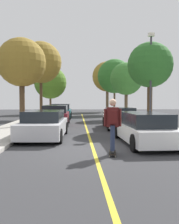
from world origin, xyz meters
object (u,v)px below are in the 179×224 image
street_tree_right_far (115,76)px  fire_hydrant (155,125)px  parked_car_right_nearest (144,128)px  skateboard (112,152)px  parked_car_left_nearest (44,125)px  street_tree_left_far (50,83)px  streetlamp (151,74)px  street_tree_right_near (126,79)px  street_tree_left_near (41,63)px  parked_car_left_far (61,111)px  street_tree_right_farthest (107,77)px  parked_car_left_near (56,115)px  street_tree_right_nearest (150,65)px  parked_car_right_near (120,118)px  skateboarder (113,122)px  street_tree_left_nearest (22,63)px

street_tree_right_far → fire_hydrant: street_tree_right_far is taller
parked_car_right_nearest → skateboard: bearing=-128.3°
parked_car_left_nearest → street_tree_left_far: (-1.97, 21.08, 3.47)m
parked_car_left_nearest → streetlamp: (6.10, 3.15, 2.78)m
fire_hydrant → skateboard: bearing=-121.0°
street_tree_left_far → street_tree_right_near: street_tree_left_far is taller
street_tree_left_far → street_tree_right_far: street_tree_right_far is taller
fire_hydrant → street_tree_left_near: bearing=124.8°
parked_car_left_far → street_tree_left_near: size_ratio=0.57×
parked_car_left_far → street_tree_right_farthest: size_ratio=0.55×
parked_car_left_near → street_tree_right_far: size_ratio=0.60×
parked_car_left_far → street_tree_left_far: size_ratio=0.69×
street_tree_left_near → street_tree_right_near: bearing=-5.3°
fire_hydrant → streetlamp: (0.25, 1.79, 2.95)m
street_tree_right_far → street_tree_right_farthest: bearing=90.0°
parked_car_left_near → street_tree_left_far: 15.36m
street_tree_right_far → skateboard: (-3.56, -23.19, -4.77)m
street_tree_right_nearest → street_tree_right_near: street_tree_right_nearest is taller
parked_car_right_near → skateboarder: 8.02m
street_tree_right_near → street_tree_left_nearest: bearing=-137.4°
parked_car_left_far → streetlamp: streetlamp is taller
street_tree_left_far → street_tree_right_farthest: size_ratio=0.79×
parked_car_right_near → street_tree_right_nearest: 3.95m
street_tree_right_near → fire_hydrant: 11.03m
fire_hydrant → streetlamp: 3.46m
parked_car_left_far → parked_car_right_nearest: parked_car_left_far is taller
parked_car_left_nearest → street_tree_left_far: bearing=95.3°
street_tree_right_farthest → street_tree_right_near: bearing=-90.0°
parked_car_left_far → street_tree_right_farthest: (6.32, 14.40, 4.80)m
parked_car_left_near → street_tree_right_nearest: bearing=-19.2°
street_tree_right_near → street_tree_right_farthest: 15.17m
street_tree_left_near → skateboarder: (4.72, -16.44, -4.39)m
street_tree_right_near → street_tree_right_far: (0.00, 7.54, 0.98)m
parked_car_left_nearest → skateboard: size_ratio=5.24×
street_tree_right_far → street_tree_right_farthest: size_ratio=0.89×
street_tree_right_nearest → skateboarder: (-3.57, -7.87, -2.98)m
street_tree_right_farthest → street_tree_left_near: bearing=-120.1°
street_tree_left_near → streetlamp: size_ratio=1.28×
parked_car_left_far → street_tree_left_near: 5.17m
street_tree_right_far → skateboard: 23.94m
skateboarder → fire_hydrant: bearing=59.1°
parked_car_left_nearest → street_tree_right_near: 13.81m
street_tree_left_far → skateboard: size_ratio=7.10×
street_tree_left_near → street_tree_right_nearest: 12.01m
street_tree_left_nearest → skateboarder: size_ratio=3.21×
skateboard → street_tree_right_far: bearing=81.3°
parked_car_left_nearest → street_tree_right_farthest: size_ratio=0.58×
parked_car_right_nearest → street_tree_left_nearest: street_tree_left_nearest is taller
street_tree_left_nearest → parked_car_left_nearest: bearing=-65.0°
fire_hydrant → parked_car_right_nearest: bearing=-115.5°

